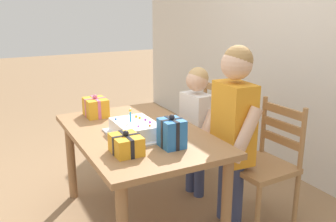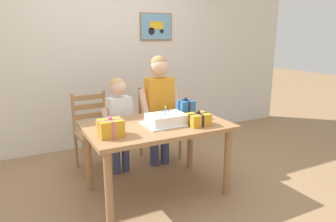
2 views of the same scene
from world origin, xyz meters
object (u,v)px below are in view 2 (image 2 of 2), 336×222
child_older (159,100)px  gift_box_corner_small (198,119)px  chair_right (158,122)px  child_younger (119,116)px  gift_box_beside_cake (111,128)px  birthday_cake (166,119)px  gift_box_red_large (186,109)px  chair_left (94,132)px  dining_table (157,134)px

child_older → gift_box_corner_small: bearing=-88.6°
chair_right → child_younger: (-0.60, -0.24, 0.21)m
chair_right → gift_box_beside_cake: bearing=-133.1°
gift_box_corner_small → child_younger: bearing=122.4°
child_older → child_younger: size_ratio=1.20×
birthday_cake → child_older: (0.24, 0.65, 0.04)m
gift_box_red_large → chair_right: 0.84m
chair_left → birthday_cake: bearing=-60.6°
birthday_cake → child_older: bearing=69.8°
gift_box_beside_cake → birthday_cake: bearing=9.6°
chair_right → chair_left: bearing=-180.0°
gift_box_corner_small → chair_right: chair_right is taller
chair_left → chair_right: 0.84m
birthday_cake → chair_left: chair_left is taller
gift_box_beside_cake → child_older: child_older is taller
birthday_cake → chair_right: chair_right is taller
dining_table → gift_box_corner_small: 0.43m
gift_box_corner_small → gift_box_red_large: bearing=83.4°
gift_box_red_large → chair_right: size_ratio=0.24×
child_younger → gift_box_beside_cake: bearing=-113.5°
chair_left → child_older: 0.85m
chair_left → chair_right: (0.84, 0.00, 0.00)m
child_older → chair_right: bearing=67.6°
gift_box_corner_small → chair_right: size_ratio=0.23×
birthday_cake → chair_right: size_ratio=0.48×
birthday_cake → child_younger: child_younger is taller
birthday_cake → gift_box_beside_cake: size_ratio=2.07×
chair_right → child_younger: bearing=-158.5°
birthday_cake → gift_box_corner_small: size_ratio=2.09×
gift_box_red_large → child_younger: child_younger is taller
gift_box_red_large → child_younger: size_ratio=0.20×
gift_box_beside_cake → chair_left: (0.09, 0.99, -0.33)m
birthday_cake → gift_box_beside_cake: 0.60m
dining_table → chair_left: (-0.42, 0.84, -0.16)m
dining_table → birthday_cake: birthday_cake is taller
birthday_cake → chair_left: (-0.50, 0.89, -0.31)m
gift_box_beside_cake → gift_box_corner_small: (0.85, -0.07, -0.02)m
gift_box_red_large → chair_right: bearing=86.8°
birthday_cake → child_younger: 0.71m
birthday_cake → child_younger: size_ratio=0.39×
chair_left → child_older: bearing=-17.7°
dining_table → gift_box_corner_small: size_ratio=6.54×
child_older → child_younger: 0.52m
chair_right → child_older: size_ratio=0.69×
birthday_cake → gift_box_corner_small: (0.26, -0.17, 0.01)m
gift_box_red_large → chair_left: gift_box_red_large is taller
chair_right → child_older: 0.43m
gift_box_beside_cake → child_younger: child_younger is taller
dining_table → gift_box_corner_small: bearing=-32.6°
birthday_cake → child_younger: (-0.26, 0.65, -0.10)m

